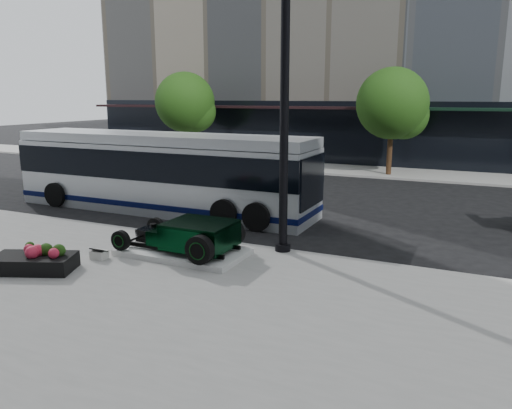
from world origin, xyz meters
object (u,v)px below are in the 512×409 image
at_px(transit_bus, 162,172).
at_px(lamppost, 284,118).
at_px(hot_rod, 193,235).
at_px(flower_planter, 33,262).

bearing_deg(transit_bus, lamppost, -27.23).
height_order(hot_rod, transit_bus, transit_bus).
xyz_separation_m(hot_rod, flower_planter, (-2.94, -2.64, -0.35)).
relative_size(flower_planter, transit_bus, 0.18).
relative_size(lamppost, transit_bus, 0.65).
bearing_deg(flower_planter, lamppost, 39.75).
distance_m(hot_rod, flower_planter, 3.97).
bearing_deg(flower_planter, hot_rod, 41.92).
height_order(lamppost, transit_bus, lamppost).
height_order(flower_planter, transit_bus, transit_bus).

